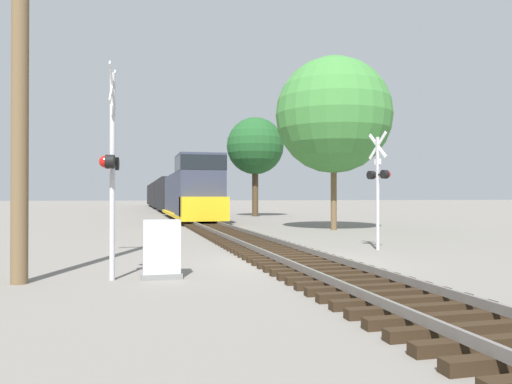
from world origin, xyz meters
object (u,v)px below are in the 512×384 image
object	(u,v)px
tree_far_right	(334,115)
freight_train	(167,195)
tree_mid_background	(255,146)
crossing_signal_near	(111,164)
relay_cabinet	(161,249)
crossing_signal_far	(378,181)
utility_pole	(20,53)

from	to	relation	value
tree_far_right	freight_train	bearing A→B (deg)	99.05
tree_mid_background	freight_train	bearing A→B (deg)	107.68
tree_far_right	tree_mid_background	distance (m)	18.98
freight_train	crossing_signal_near	bearing A→B (deg)	-95.18
tree_far_right	tree_mid_background	xyz separation A→B (m)	(0.28, 18.97, 0.14)
relay_cabinet	freight_train	bearing A→B (deg)	85.98
crossing_signal_near	crossing_signal_far	world-z (taller)	crossing_signal_near
relay_cabinet	utility_pole	xyz separation A→B (m)	(-2.97, -0.04, 4.26)
tree_far_right	tree_mid_background	bearing A→B (deg)	89.14
crossing_signal_far	tree_mid_background	distance (m)	29.18
crossing_signal_far	tree_mid_background	size ratio (longest dim) A/B	0.45
tree_mid_background	crossing_signal_near	bearing A→B (deg)	-109.22
tree_far_right	utility_pole	bearing A→B (deg)	-133.11
crossing_signal_near	tree_far_right	bearing A→B (deg)	147.31
utility_pole	tree_far_right	world-z (taller)	utility_pole
utility_pole	crossing_signal_far	bearing A→B (deg)	21.55
utility_pole	tree_mid_background	world-z (taller)	utility_pole
crossing_signal_near	relay_cabinet	xyz separation A→B (m)	(1.10, 0.04, -1.92)
relay_cabinet	tree_far_right	distance (m)	18.11
crossing_signal_near	utility_pole	distance (m)	3.00
crossing_signal_far	tree_mid_background	bearing A→B (deg)	-17.61
crossing_signal_near	relay_cabinet	world-z (taller)	crossing_signal_near
relay_cabinet	crossing_signal_far	bearing A→B (deg)	28.56
tree_far_right	tree_mid_background	size ratio (longest dim) A/B	1.04
crossing_signal_far	relay_cabinet	bearing A→B (deg)	106.45
crossing_signal_near	tree_far_right	world-z (taller)	tree_far_right
crossing_signal_near	tree_mid_background	distance (m)	35.11
freight_train	crossing_signal_near	world-z (taller)	crossing_signal_near
freight_train	crossing_signal_near	size ratio (longest dim) A/B	14.99
freight_train	tree_far_right	xyz separation A→B (m)	(6.33, -39.74, 4.26)
freight_train	crossing_signal_near	xyz separation A→B (m)	(-4.87, -53.71, 0.53)
crossing_signal_near	crossing_signal_far	size ratio (longest dim) A/B	1.17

